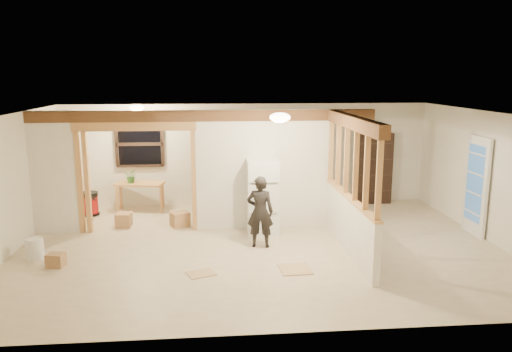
{
  "coord_description": "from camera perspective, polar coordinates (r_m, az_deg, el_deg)",
  "views": [
    {
      "loc": [
        -0.87,
        -8.95,
        3.2
      ],
      "look_at": [
        -0.03,
        0.4,
        1.28
      ],
      "focal_mm": 35.0,
      "sensor_mm": 36.0,
      "label": 1
    }
  ],
  "objects": [
    {
      "name": "hanging_bulb",
      "position": [
        10.66,
        -11.27,
        5.83
      ],
      "size": [
        0.07,
        0.07,
        0.07
      ],
      "primitive_type": "ellipsoid",
      "color": "#FFD88C",
      "rests_on": "ceiling"
    },
    {
      "name": "wall_front",
      "position": [
        6.08,
        3.39,
        -7.16
      ],
      "size": [
        9.0,
        0.01,
        2.5
      ],
      "primitive_type": "cube",
      "color": "white",
      "rests_on": "floor"
    },
    {
      "name": "partition_center",
      "position": [
        10.39,
        0.86,
        0.72
      ],
      "size": [
        2.8,
        0.12,
        2.5
      ],
      "primitive_type": "cube",
      "color": "silver",
      "rests_on": "floor"
    },
    {
      "name": "wall_right",
      "position": [
        10.62,
        25.36,
        -0.17
      ],
      "size": [
        0.01,
        6.5,
        2.5
      ],
      "primitive_type": "cube",
      "color": "white",
      "rests_on": "floor"
    },
    {
      "name": "box_util_a",
      "position": [
        10.84,
        -8.68,
        -4.9
      ],
      "size": [
        0.46,
        0.44,
        0.31
      ],
      "primitive_type": "cube",
      "rotation": [
        0.0,
        0.0,
        0.43
      ],
      "color": "#A67A50",
      "rests_on": "floor"
    },
    {
      "name": "pony_wall",
      "position": [
        9.3,
        10.55,
        -5.54
      ],
      "size": [
        0.12,
        3.2,
        1.0
      ],
      "primitive_type": "cube",
      "color": "silver",
      "rests_on": "floor"
    },
    {
      "name": "header_beam_right",
      "position": [
        8.94,
        10.99,
        6.07
      ],
      "size": [
        0.18,
        3.3,
        0.22
      ],
      "primitive_type": "cube",
      "color": "brown",
      "rests_on": "ceiling"
    },
    {
      "name": "box_util_b",
      "position": [
        11.07,
        -14.88,
        -4.87
      ],
      "size": [
        0.33,
        0.33,
        0.29
      ],
      "primitive_type": "cube",
      "rotation": [
        0.0,
        0.0,
        -0.05
      ],
      "color": "#A67A50",
      "rests_on": "floor"
    },
    {
      "name": "floor",
      "position": [
        9.54,
        0.39,
        -8.08
      ],
      "size": [
        9.0,
        6.5,
        0.01
      ],
      "primitive_type": "cube",
      "color": "beige",
      "rests_on": "ground"
    },
    {
      "name": "partition_left_stub",
      "position": [
        10.81,
        -22.16,
        0.29
      ],
      "size": [
        0.9,
        0.12,
        2.5
      ],
      "primitive_type": "cube",
      "color": "silver",
      "rests_on": "floor"
    },
    {
      "name": "woman",
      "position": [
        9.33,
        0.47,
        -4.1
      ],
      "size": [
        0.55,
        0.41,
        1.37
      ],
      "primitive_type": "imported",
      "rotation": [
        0.0,
        0.0,
        2.96
      ],
      "color": "black",
      "rests_on": "floor"
    },
    {
      "name": "doorway_frame",
      "position": [
        10.47,
        -13.44,
        -0.34
      ],
      "size": [
        2.46,
        0.14,
        2.2
      ],
      "primitive_type": "cube",
      "color": "tan",
      "rests_on": "floor"
    },
    {
      "name": "bookshelf",
      "position": [
        12.85,
        13.28,
        0.88
      ],
      "size": [
        0.89,
        0.3,
        1.78
      ],
      "primitive_type": "cube",
      "color": "black",
      "rests_on": "floor"
    },
    {
      "name": "ceiling_dome_main",
      "position": [
        8.56,
        2.75,
        6.71
      ],
      "size": [
        0.36,
        0.36,
        0.16
      ],
      "primitive_type": "ellipsoid",
      "color": "#FFEABF",
      "rests_on": "ceiling"
    },
    {
      "name": "refrigerator",
      "position": [
        10.13,
        0.75,
        -2.4
      ],
      "size": [
        0.62,
        0.61,
        1.52
      ],
      "primitive_type": "cube",
      "color": "white",
      "rests_on": "floor"
    },
    {
      "name": "ceiling",
      "position": [
        9.02,
        0.41,
        7.09
      ],
      "size": [
        9.0,
        6.5,
        0.01
      ],
      "primitive_type": "cube",
      "color": "white"
    },
    {
      "name": "floor_panel_far",
      "position": [
        8.35,
        -6.3,
        -11.01
      ],
      "size": [
        0.54,
        0.49,
        0.01
      ],
      "primitive_type": "cube",
      "rotation": [
        0.0,
        0.0,
        0.38
      ],
      "color": "tan",
      "rests_on": "floor"
    },
    {
      "name": "window_back",
      "position": [
        12.35,
        -13.18,
        3.56
      ],
      "size": [
        1.12,
        0.1,
        1.1
      ],
      "primitive_type": "cube",
      "color": "black",
      "rests_on": "wall_back"
    },
    {
      "name": "box_front",
      "position": [
        9.2,
        -21.9,
        -8.91
      ],
      "size": [
        0.32,
        0.28,
        0.23
      ],
      "primitive_type": "cube",
      "rotation": [
        0.0,
        0.0,
        -0.18
      ],
      "color": "#A67A50",
      "rests_on": "floor"
    },
    {
      "name": "floor_panel_near",
      "position": [
        8.49,
        4.52,
        -10.57
      ],
      "size": [
        0.54,
        0.54,
        0.02
      ],
      "primitive_type": "cube",
      "rotation": [
        0.0,
        0.0,
        0.07
      ],
      "color": "tan",
      "rests_on": "floor"
    },
    {
      "name": "potted_plant",
      "position": [
        12.07,
        -14.07,
        -0.01
      ],
      "size": [
        0.34,
        0.3,
        0.33
      ],
      "primitive_type": "imported",
      "rotation": [
        0.0,
        0.0,
        -0.18
      ],
      "color": "#2B5921",
      "rests_on": "work_table"
    },
    {
      "name": "french_door",
      "position": [
        10.96,
        23.84,
        -1.03
      ],
      "size": [
        0.12,
        0.86,
        2.0
      ],
      "primitive_type": "cube",
      "color": "white",
      "rests_on": "floor"
    },
    {
      "name": "shop_vac",
      "position": [
        12.14,
        -18.46,
        -3.0
      ],
      "size": [
        0.56,
        0.56,
        0.55
      ],
      "primitive_type": "cylinder",
      "rotation": [
        0.0,
        0.0,
        0.4
      ],
      "color": "maroon",
      "rests_on": "floor"
    },
    {
      "name": "header_beam_back",
      "position": [
        10.18,
        -5.9,
        6.86
      ],
      "size": [
        7.0,
        0.18,
        0.22
      ],
      "primitive_type": "cube",
      "color": "brown",
      "rests_on": "ceiling"
    },
    {
      "name": "wall_left",
      "position": [
        9.85,
        -26.65,
        -1.12
      ],
      "size": [
        0.01,
        6.5,
        2.5
      ],
      "primitive_type": "cube",
      "color": "white",
      "rests_on": "floor"
    },
    {
      "name": "ceiling_dome_util",
      "position": [
        11.39,
        -13.49,
        7.6
      ],
      "size": [
        0.32,
        0.32,
        0.14
      ],
      "primitive_type": "ellipsoid",
      "color": "#FFEABF",
      "rests_on": "ceiling"
    },
    {
      "name": "work_table",
      "position": [
        12.18,
        -13.06,
        -2.31
      ],
      "size": [
        1.19,
        0.76,
        0.69
      ],
      "primitive_type": "cube",
      "rotation": [
        0.0,
        0.0,
        -0.21
      ],
      "color": "tan",
      "rests_on": "floor"
    },
    {
      "name": "stud_partition",
      "position": [
        9.03,
        10.82,
        1.52
      ],
      "size": [
        0.14,
        3.2,
        1.32
      ],
      "primitive_type": "cube",
      "color": "tan",
      "rests_on": "pony_wall"
    },
    {
      "name": "bucket",
      "position": [
        9.68,
        -23.95,
        -7.62
      ],
      "size": [
        0.37,
        0.37,
        0.38
      ],
      "primitive_type": "cylinder",
      "rotation": [
        0.0,
        0.0,
        0.3
      ],
      "color": "white",
      "rests_on": "floor"
    },
    {
      "name": "wall_back",
      "position": [
        12.38,
        -1.05,
        2.47
      ],
      "size": [
        9.0,
        0.01,
        2.5
      ],
      "primitive_type": "cube",
      "color": "white",
      "rests_on": "floor"
    }
  ]
}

